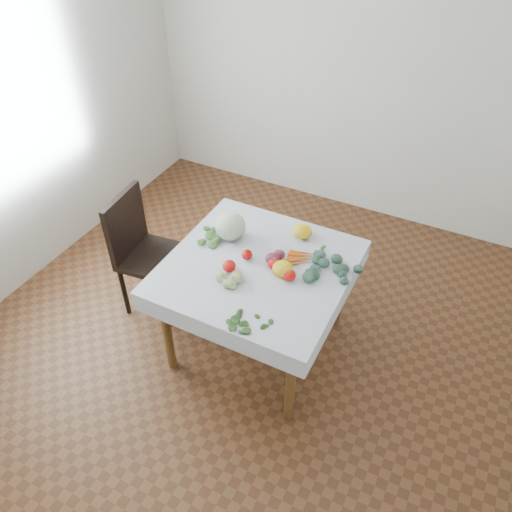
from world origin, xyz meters
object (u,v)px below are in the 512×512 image
(heirloom_back, at_px, (303,231))
(carrot_bunch, at_px, (300,258))
(chair, at_px, (142,246))
(cabbage, at_px, (230,226))
(table, at_px, (258,277))

(heirloom_back, height_order, carrot_bunch, heirloom_back)
(chair, height_order, cabbage, chair)
(cabbage, bearing_deg, carrot_bunch, -0.55)
(chair, relative_size, heirloom_back, 7.34)
(heirloom_back, bearing_deg, cabbage, -152.34)
(cabbage, distance_m, carrot_bunch, 0.51)
(chair, xyz_separation_m, heirloom_back, (1.08, 0.38, 0.25))
(table, xyz_separation_m, cabbage, (-0.29, 0.17, 0.19))
(table, relative_size, heirloom_back, 7.69)
(table, bearing_deg, carrot_bunch, 38.52)
(carrot_bunch, bearing_deg, cabbage, 179.45)
(cabbage, height_order, carrot_bunch, cabbage)
(heirloom_back, relative_size, carrot_bunch, 0.57)
(cabbage, relative_size, carrot_bunch, 0.90)
(table, xyz_separation_m, carrot_bunch, (0.21, 0.17, 0.12))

